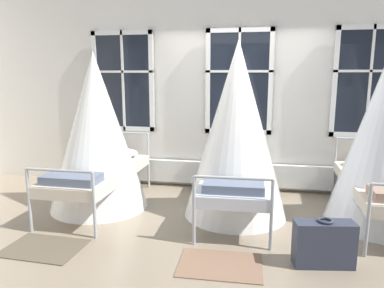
% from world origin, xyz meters
% --- Properties ---
extents(ground, '(20.76, 20.76, 0.00)m').
position_xyz_m(ground, '(0.00, 0.00, 0.00)').
color(ground, gray).
extents(back_wall_with_windows, '(8.86, 0.10, 3.30)m').
position_xyz_m(back_wall_with_windows, '(0.00, 1.40, 1.65)').
color(back_wall_with_windows, silver).
rests_on(back_wall_with_windows, ground).
extents(window_bank, '(4.76, 0.10, 2.43)m').
position_xyz_m(window_bank, '(0.00, 1.28, 0.99)').
color(window_bank, black).
rests_on(window_bank, ground).
extents(cot_first, '(1.33, 1.96, 2.11)m').
position_xyz_m(cot_first, '(-1.83, 0.16, 1.02)').
color(cot_first, '#9EA3A8').
rests_on(cot_first, ground).
extents(cot_second, '(1.33, 1.97, 2.24)m').
position_xyz_m(cot_second, '(0.05, 0.21, 1.08)').
color(cot_second, '#9EA3A8').
rests_on(cot_second, ground).
extents(rug_first, '(0.82, 0.59, 0.01)m').
position_xyz_m(rug_first, '(-1.87, -1.14, 0.01)').
color(rug_first, brown).
rests_on(rug_first, ground).
extents(rug_second, '(0.81, 0.58, 0.01)m').
position_xyz_m(rug_second, '(0.00, -1.14, 0.01)').
color(rug_second, brown).
rests_on(rug_second, ground).
extents(suitcase_dark, '(0.58, 0.29, 0.47)m').
position_xyz_m(suitcase_dark, '(0.96, -0.96, 0.22)').
color(suitcase_dark, '#2D3342').
rests_on(suitcase_dark, ground).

